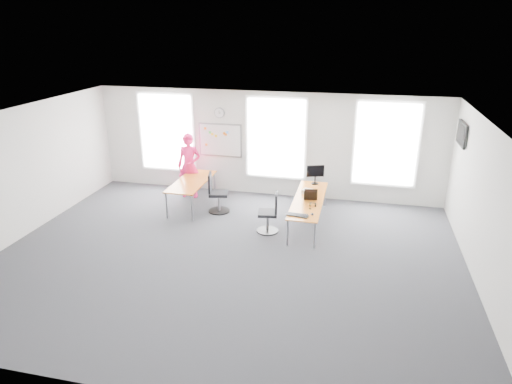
% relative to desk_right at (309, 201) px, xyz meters
% --- Properties ---
extents(floor, '(10.00, 10.00, 0.00)m').
position_rel_desk_right_xyz_m(floor, '(-1.48, -2.14, -0.62)').
color(floor, '#2C2C31').
rests_on(floor, ground).
extents(ceiling, '(10.00, 10.00, 0.00)m').
position_rel_desk_right_xyz_m(ceiling, '(-1.48, -2.14, 2.38)').
color(ceiling, silver).
rests_on(ceiling, ground).
extents(wall_back, '(10.00, 0.00, 10.00)m').
position_rel_desk_right_xyz_m(wall_back, '(-1.48, 1.86, 0.88)').
color(wall_back, silver).
rests_on(wall_back, ground).
extents(wall_front, '(10.00, 0.00, 10.00)m').
position_rel_desk_right_xyz_m(wall_front, '(-1.48, -6.14, 0.88)').
color(wall_front, silver).
rests_on(wall_front, ground).
extents(wall_left, '(0.00, 10.00, 10.00)m').
position_rel_desk_right_xyz_m(wall_left, '(-6.48, -2.14, 0.88)').
color(wall_left, silver).
rests_on(wall_left, ground).
extents(wall_right, '(0.00, 10.00, 10.00)m').
position_rel_desk_right_xyz_m(wall_right, '(3.52, -2.14, 0.88)').
color(wall_right, silver).
rests_on(wall_right, ground).
extents(window_left, '(1.60, 0.06, 2.20)m').
position_rel_desk_right_xyz_m(window_left, '(-4.48, 1.83, 1.08)').
color(window_left, white).
rests_on(window_left, wall_back).
extents(window_mid, '(1.60, 0.06, 2.20)m').
position_rel_desk_right_xyz_m(window_mid, '(-1.18, 1.83, 1.08)').
color(window_mid, white).
rests_on(window_mid, wall_back).
extents(window_right, '(1.60, 0.06, 2.20)m').
position_rel_desk_right_xyz_m(window_right, '(1.82, 1.83, 1.08)').
color(window_right, white).
rests_on(window_right, wall_back).
extents(desk_right, '(0.73, 2.72, 0.66)m').
position_rel_desk_right_xyz_m(desk_right, '(0.00, 0.00, 0.00)').
color(desk_right, orange).
rests_on(desk_right, ground).
extents(desk_left, '(0.80, 2.01, 0.73)m').
position_rel_desk_right_xyz_m(desk_left, '(-3.24, 0.46, 0.05)').
color(desk_left, orange).
rests_on(desk_left, ground).
extents(chair_right, '(0.53, 0.53, 1.00)m').
position_rel_desk_right_xyz_m(chair_right, '(-0.84, -0.66, -0.18)').
color(chair_right, black).
rests_on(chair_right, ground).
extents(chair_left, '(0.58, 0.58, 1.07)m').
position_rel_desk_right_xyz_m(chair_left, '(-2.48, 0.23, -0.15)').
color(chair_left, black).
rests_on(chair_left, ground).
extents(person, '(0.70, 0.48, 1.85)m').
position_rel_desk_right_xyz_m(person, '(-3.56, 1.15, 0.31)').
color(person, '#E61A5E').
rests_on(person, ground).
extents(whiteboard, '(1.20, 0.03, 0.90)m').
position_rel_desk_right_xyz_m(whiteboard, '(-2.83, 1.83, 0.93)').
color(whiteboard, silver).
rests_on(whiteboard, wall_back).
extents(wall_clock, '(0.30, 0.04, 0.30)m').
position_rel_desk_right_xyz_m(wall_clock, '(-2.83, 1.83, 1.73)').
color(wall_clock, gray).
rests_on(wall_clock, wall_back).
extents(tv, '(0.06, 0.90, 0.55)m').
position_rel_desk_right_xyz_m(tv, '(3.47, 0.86, 1.68)').
color(tv, black).
rests_on(tv, wall_right).
extents(keyboard, '(0.51, 0.26, 0.02)m').
position_rel_desk_right_xyz_m(keyboard, '(-0.12, -1.08, 0.05)').
color(keyboard, black).
rests_on(keyboard, desk_right).
extents(mouse, '(0.09, 0.12, 0.04)m').
position_rel_desk_right_xyz_m(mouse, '(0.20, -0.96, 0.06)').
color(mouse, black).
rests_on(mouse, desk_right).
extents(lens_cap, '(0.08, 0.08, 0.01)m').
position_rel_desk_right_xyz_m(lens_cap, '(0.11, -0.62, 0.05)').
color(lens_cap, black).
rests_on(lens_cap, desk_right).
extents(headphones, '(0.17, 0.09, 0.10)m').
position_rel_desk_right_xyz_m(headphones, '(0.15, -0.46, 0.09)').
color(headphones, black).
rests_on(headphones, desk_right).
extents(laptop_sleeve, '(0.33, 0.22, 0.26)m').
position_rel_desk_right_xyz_m(laptop_sleeve, '(0.05, -0.05, 0.17)').
color(laptop_sleeve, black).
rests_on(laptop_sleeve, desk_right).
extents(paper_stack, '(0.36, 0.31, 0.11)m').
position_rel_desk_right_xyz_m(paper_stack, '(-0.05, 0.39, 0.10)').
color(paper_stack, beige).
rests_on(paper_stack, desk_right).
extents(monitor, '(0.46, 0.20, 0.53)m').
position_rel_desk_right_xyz_m(monitor, '(0.03, 1.15, 0.36)').
color(monitor, black).
rests_on(monitor, desk_right).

